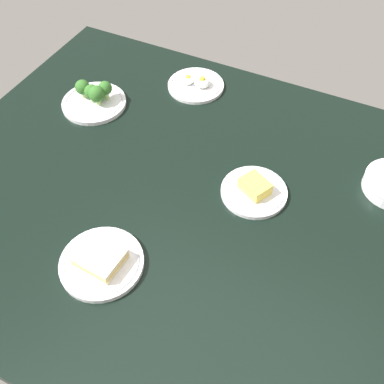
% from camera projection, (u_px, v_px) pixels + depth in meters
% --- Properties ---
extents(dining_table, '(1.45, 1.15, 0.04)m').
position_uv_depth(dining_table, '(192.00, 202.00, 1.18)').
color(dining_table, black).
rests_on(dining_table, ground).
extents(plate_cheese, '(0.17, 0.17, 0.05)m').
position_uv_depth(plate_cheese, '(254.00, 190.00, 1.17)').
color(plate_cheese, silver).
rests_on(plate_cheese, dining_table).
extents(plate_sandwich, '(0.20, 0.20, 0.05)m').
position_uv_depth(plate_sandwich, '(101.00, 262.00, 1.03)').
color(plate_sandwich, silver).
rests_on(plate_sandwich, dining_table).
extents(plate_broccoli, '(0.20, 0.20, 0.08)m').
position_uv_depth(plate_broccoli, '(94.00, 98.00, 1.39)').
color(plate_broccoli, silver).
rests_on(plate_broccoli, dining_table).
extents(plate_eggs, '(0.18, 0.18, 0.05)m').
position_uv_depth(plate_eggs, '(196.00, 84.00, 1.45)').
color(plate_eggs, silver).
rests_on(plate_eggs, dining_table).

